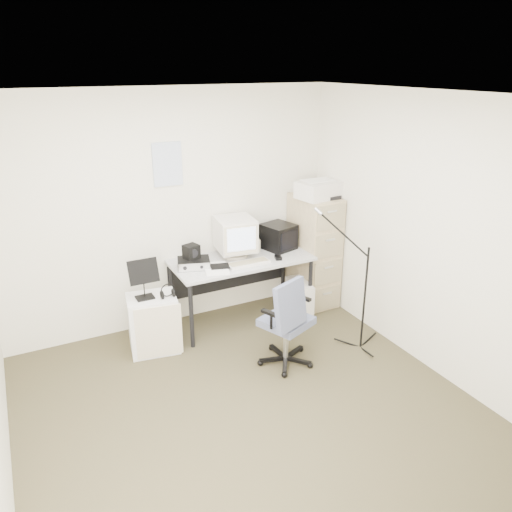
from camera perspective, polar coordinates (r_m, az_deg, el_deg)
name	(u,v)px	position (r m, az deg, el deg)	size (l,w,h in m)	color
floor	(249,410)	(4.36, -0.76, -17.19)	(3.60, 3.60, 0.01)	#3A3724
ceiling	(248,96)	(3.42, -0.97, 17.83)	(3.60, 3.60, 0.01)	white
wall_back	(172,212)	(5.29, -9.59, 5.02)	(3.60, 0.02, 2.50)	beige
wall_front	(429,413)	(2.45, 19.13, -16.62)	(3.60, 0.02, 2.50)	beige
wall_right	(428,236)	(4.74, 19.07, 2.18)	(0.02, 3.60, 2.50)	beige
wall_calendar	(167,164)	(5.16, -10.10, 10.29)	(0.30, 0.02, 0.44)	white
filing_cabinet	(314,251)	(5.86, 6.60, 0.61)	(0.40, 0.60, 1.30)	#C8B688
printer	(320,190)	(5.59, 7.31, 7.53)	(0.48, 0.33, 0.19)	beige
desk	(242,290)	(5.51, -1.64, -3.85)	(1.50, 0.70, 0.73)	silver
crt_monitor	(235,237)	(5.37, -2.41, 2.13)	(0.39, 0.41, 0.43)	beige
crt_tv	(278,237)	(5.63, 2.57, 2.24)	(0.31, 0.33, 0.28)	black
desk_speaker	(256,245)	(5.56, 0.02, 1.25)	(0.07, 0.07, 0.14)	beige
keyboard	(248,263)	(5.22, -0.87, -0.82)	(0.45, 0.16, 0.03)	beige
mouse	(278,257)	(5.36, 2.54, -0.17)	(0.07, 0.11, 0.03)	black
radio_receiver	(194,263)	(5.17, -7.14, -0.81)	(0.33, 0.23, 0.09)	black
radio_speaker	(191,252)	(5.15, -7.41, 0.51)	(0.14, 0.13, 0.14)	black
papers	(216,268)	(5.11, -4.56, -1.41)	(0.23, 0.32, 0.02)	white
pc_tower	(299,298)	(5.74, 4.98, -4.76)	(0.19, 0.42, 0.39)	beige
office_chair	(286,320)	(4.69, 3.49, -7.28)	(0.54, 0.54, 0.93)	#4A4E60
side_cart	(153,323)	(5.09, -11.67, -7.53)	(0.47, 0.37, 0.58)	silver
music_stand	(143,278)	(4.86, -12.76, -2.52)	(0.28, 0.15, 0.41)	black
headphones	(168,293)	(4.90, -10.06, -4.17)	(0.15, 0.15, 0.03)	black
mic_stand	(366,283)	(4.95, 12.44, -3.07)	(0.02, 0.02, 1.41)	black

